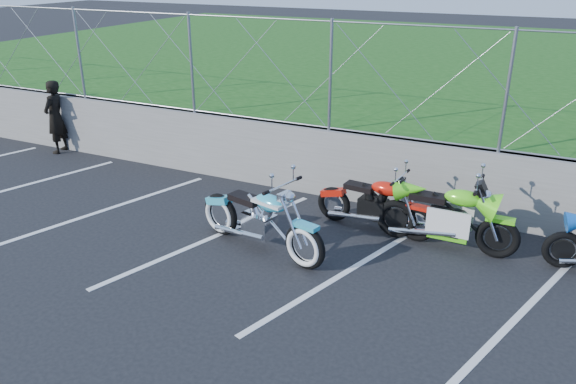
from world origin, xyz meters
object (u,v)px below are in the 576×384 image
at_px(sportbike_green, 448,219).
at_px(person_standing, 55,117).
at_px(cruiser_turquoise, 262,222).
at_px(naked_orange, 376,206).

distance_m(sportbike_green, person_standing, 9.28).
bearing_deg(cruiser_turquoise, person_standing, 175.31).
bearing_deg(sportbike_green, naked_orange, 175.78).
bearing_deg(sportbike_green, cruiser_turquoise, -152.11).
bearing_deg(person_standing, cruiser_turquoise, 57.19).
bearing_deg(naked_orange, cruiser_turquoise, -127.45).
xyz_separation_m(cruiser_turquoise, naked_orange, (1.37, 1.45, -0.04)).
distance_m(cruiser_turquoise, naked_orange, 2.00).
xyz_separation_m(naked_orange, sportbike_green, (1.20, -0.09, 0.05)).
relative_size(naked_orange, sportbike_green, 0.95).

